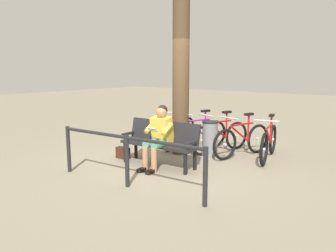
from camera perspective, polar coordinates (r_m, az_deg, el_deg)
name	(u,v)px	position (r m, az deg, el deg)	size (l,w,h in m)	color
ground_plane	(167,164)	(6.66, -0.25, -6.55)	(40.00, 40.00, 0.00)	gray
bench	(161,140)	(6.48, -1.23, -2.38)	(1.62, 0.57, 0.87)	black
person_reading	(159,134)	(6.28, -1.57, -1.31)	(0.51, 0.78, 1.20)	gold
handbag	(123,153)	(7.09, -7.77, -4.60)	(0.30, 0.14, 0.24)	#3F1E14
tree_trunk	(181,73)	(7.25, 2.24, 9.11)	(0.37, 0.37, 3.57)	#4C3823
litter_bin	(210,139)	(7.22, 7.25, -2.17)	(0.35, 0.35, 0.77)	slate
bicycle_green	(269,143)	(7.20, 16.97, -2.76)	(0.52, 1.66, 0.94)	black
bicycle_red	(242,140)	(7.30, 12.64, -2.40)	(0.64, 1.62, 0.94)	black
bicycle_blue	(220,137)	(7.56, 8.96, -1.85)	(0.67, 1.61, 0.94)	black
bicycle_silver	(199,135)	(7.71, 5.38, -1.55)	(0.63, 1.62, 0.94)	black
bicycle_purple	(179,132)	(8.03, 1.92, -1.04)	(0.48, 1.67, 0.94)	black
railing_fence	(127,151)	(5.31, -7.11, -4.37)	(2.87, 0.27, 0.85)	black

